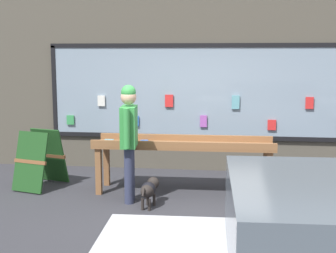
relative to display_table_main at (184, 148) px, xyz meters
name	(u,v)px	position (x,y,z in m)	size (l,w,h in m)	color
ground_plane	(178,208)	(0.00, -0.81, -0.73)	(40.00, 40.00, 0.00)	#2D2D33
shopfront_facade	(195,84)	(0.06, 1.58, 0.94)	(8.32, 0.29, 3.37)	#4C473D
display_table_main	(184,148)	(0.00, 0.00, 0.00)	(2.89, 0.76, 0.89)	brown
person_browsing	(129,133)	(-0.76, -0.61, 0.33)	(0.27, 0.69, 1.78)	#2D334C
small_dog	(149,189)	(-0.43, -0.82, -0.45)	(0.25, 0.60, 0.40)	black
sandwich_board_sign	(40,159)	(-2.41, -0.02, -0.23)	(0.77, 0.93, 0.96)	#193F19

